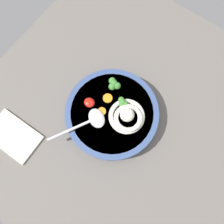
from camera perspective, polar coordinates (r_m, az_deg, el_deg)
table_slab at (r=66.61cm, az=3.65°, el=-0.72°), size 91.61×91.61×3.28cm
soup_bowl at (r=62.13cm, az=0.00°, el=-0.57°), size 27.74×27.74×5.05cm
noodle_pile at (r=58.12cm, az=4.26°, el=-1.22°), size 11.53×11.31×4.64cm
soup_spoon at (r=58.65cm, az=-5.55°, el=-2.27°), size 11.52×16.61×1.60cm
chili_sauce_dollop at (r=60.18cm, az=-6.33°, el=2.63°), size 3.20×2.88×1.44cm
broccoli_floret_near_spoon at (r=60.34cm, az=0.55°, el=7.76°), size 4.14×3.57×3.28cm
broccoli_floret_center at (r=58.81cm, az=3.02°, el=2.62°), size 3.52×3.03×2.78cm
carrot_slice_extra_b at (r=59.57cm, az=-2.87°, el=0.14°), size 2.46×2.46×0.60cm
carrot_slice_front at (r=60.72cm, az=-1.22°, el=3.86°), size 2.83×2.83×0.52cm
folded_napkin at (r=69.97cm, az=-25.79°, el=-6.02°), size 16.15×10.41×0.80cm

